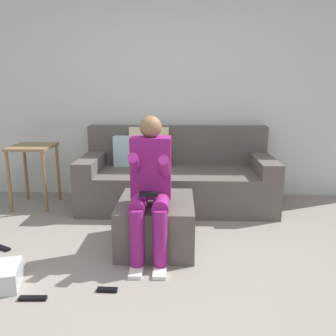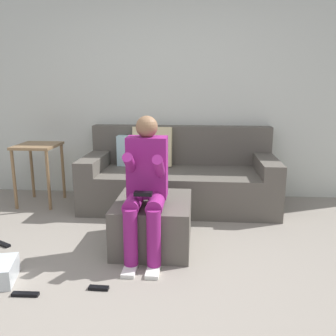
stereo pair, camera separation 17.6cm
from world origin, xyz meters
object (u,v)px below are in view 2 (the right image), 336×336
remote_near_ottoman (99,288)px  remote_by_storage_bin (25,294)px  person_seated (146,183)px  remote_under_side_table (3,244)px  side_table (38,156)px  couch_sectional (178,178)px  ottoman (153,223)px

remote_near_ottoman → remote_by_storage_bin: 0.49m
person_seated → remote_under_side_table: (-1.30, 0.07, -0.62)m
side_table → remote_by_storage_bin: side_table is taller
remote_near_ottoman → remote_under_side_table: size_ratio=0.84×
couch_sectional → remote_under_side_table: 1.98m
person_seated → side_table: (-1.46, 1.24, -0.05)m
ottoman → remote_near_ottoman: bearing=-111.5°
couch_sectional → remote_under_side_table: couch_sectional is taller
remote_under_side_table → person_seated: bearing=25.2°
person_seated → side_table: person_seated is taller
person_seated → ottoman: bearing=80.7°
side_table → remote_near_ottoman: size_ratio=5.08×
side_table → person_seated: bearing=-40.3°
remote_by_storage_bin → side_table: bearing=108.7°
remote_near_ottoman → remote_under_side_table: (-1.04, 0.62, 0.00)m
person_seated → remote_under_side_table: size_ratio=6.84×
couch_sectional → remote_near_ottoman: bearing=-103.3°
side_table → remote_by_storage_bin: (0.72, -1.90, -0.57)m
remote_near_ottoman → couch_sectional: bearing=78.2°
couch_sectional → remote_by_storage_bin: size_ratio=11.97×
ottoman → couch_sectional: bearing=82.3°
couch_sectional → remote_by_storage_bin: 2.23m
couch_sectional → ottoman: (-0.15, -1.15, -0.11)m
side_table → remote_near_ottoman: bearing=-56.2°
ottoman → person_seated: size_ratio=0.65×
remote_near_ottoman → remote_by_storage_bin: size_ratio=0.77×
side_table → remote_near_ottoman: 2.23m
remote_by_storage_bin → remote_under_side_table: size_ratio=1.09×
remote_by_storage_bin → remote_under_side_table: bearing=125.6°
side_table → remote_near_ottoman: side_table is taller
side_table → remote_under_side_table: size_ratio=4.25×
couch_sectional → remote_near_ottoman: (-0.45, -1.89, -0.31)m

